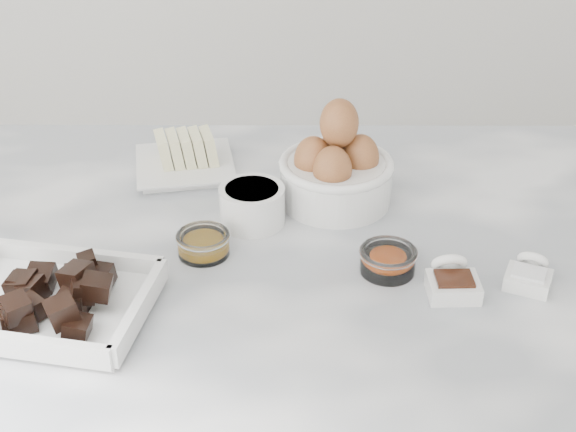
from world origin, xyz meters
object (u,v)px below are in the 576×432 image
object	(u,v)px
chocolate_dish	(47,295)
egg_bowl	(336,169)
sugar_ramekin	(252,204)
honey_bowl	(203,243)
salt_spoon	(529,275)
butter_plate	(183,157)
zest_bowl	(388,259)
vanilla_spoon	(452,281)

from	to	relation	value
chocolate_dish	egg_bowl	distance (m)	0.44
sugar_ramekin	honey_bowl	size ratio (longest dim) A/B	1.27
egg_bowl	salt_spoon	bearing A→B (deg)	-41.48
honey_bowl	butter_plate	bearing A→B (deg)	103.10
egg_bowl	zest_bowl	bearing A→B (deg)	-71.79
chocolate_dish	honey_bowl	xyz separation A→B (m)	(0.17, 0.13, -0.01)
zest_bowl	vanilla_spoon	bearing A→B (deg)	-29.51
butter_plate	vanilla_spoon	world-z (taller)	butter_plate
salt_spoon	butter_plate	bearing A→B (deg)	147.29
chocolate_dish	egg_bowl	world-z (taller)	egg_bowl
egg_bowl	vanilla_spoon	bearing A→B (deg)	-58.82
egg_bowl	salt_spoon	distance (m)	0.31
butter_plate	honey_bowl	world-z (taller)	butter_plate
zest_bowl	egg_bowl	bearing A→B (deg)	108.21
honey_bowl	sugar_ramekin	bearing A→B (deg)	52.46
vanilla_spoon	salt_spoon	xyz separation A→B (m)	(0.10, 0.02, -0.00)
vanilla_spoon	egg_bowl	bearing A→B (deg)	121.18
salt_spoon	chocolate_dish	bearing A→B (deg)	-174.13
chocolate_dish	zest_bowl	size ratio (longest dim) A/B	3.59
honey_bowl	chocolate_dish	bearing A→B (deg)	-143.90
sugar_ramekin	salt_spoon	size ratio (longest dim) A/B	1.16
vanilla_spoon	salt_spoon	distance (m)	0.10
chocolate_dish	salt_spoon	xyz separation A→B (m)	(0.59, 0.06, -0.01)
butter_plate	zest_bowl	bearing A→B (deg)	-42.93
butter_plate	zest_bowl	size ratio (longest dim) A/B	2.33
chocolate_dish	butter_plate	size ratio (longest dim) A/B	1.54
sugar_ramekin	egg_bowl	distance (m)	0.14
chocolate_dish	zest_bowl	bearing A→B (deg)	11.96
butter_plate	honey_bowl	xyz separation A→B (m)	(0.05, -0.24, -0.01)
chocolate_dish	salt_spoon	bearing A→B (deg)	5.87
chocolate_dish	zest_bowl	xyz separation A→B (m)	(0.41, 0.09, -0.01)
vanilla_spoon	salt_spoon	bearing A→B (deg)	8.90
honey_bowl	salt_spoon	size ratio (longest dim) A/B	0.91
butter_plate	vanilla_spoon	bearing A→B (deg)	-40.57
butter_plate	zest_bowl	distance (m)	0.40
honey_bowl	egg_bowl	bearing A→B (deg)	37.88
sugar_ramekin	salt_spoon	xyz separation A→B (m)	(0.35, -0.14, -0.02)
butter_plate	zest_bowl	xyz separation A→B (m)	(0.29, -0.27, -0.01)
chocolate_dish	honey_bowl	bearing A→B (deg)	36.10
chocolate_dish	salt_spoon	world-z (taller)	chocolate_dish
butter_plate	egg_bowl	size ratio (longest dim) A/B	1.04
egg_bowl	zest_bowl	distance (m)	0.19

